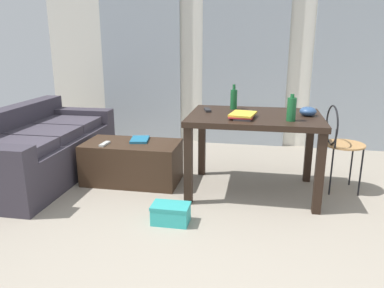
# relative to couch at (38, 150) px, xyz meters

# --- Properties ---
(ground_plane) EXTENTS (7.71, 7.71, 0.00)m
(ground_plane) POSITION_rel_couch_xyz_m (2.04, -0.27, -0.29)
(ground_plane) COLOR gray
(wall_back) EXTENTS (5.54, 0.10, 2.57)m
(wall_back) POSITION_rel_couch_xyz_m (2.04, 1.74, 1.00)
(wall_back) COLOR silver
(wall_back) RESTS_ON ground
(curtains) EXTENTS (3.94, 0.03, 2.26)m
(curtains) POSITION_rel_couch_xyz_m (2.04, 1.65, 0.84)
(curtains) COLOR #99A3AD
(curtains) RESTS_ON ground
(couch) EXTENTS (0.90, 1.88, 0.72)m
(couch) POSITION_rel_couch_xyz_m (0.00, 0.00, 0.00)
(couch) COLOR #38333D
(couch) RESTS_ON ground
(coffee_table) EXTENTS (0.95, 0.51, 0.41)m
(coffee_table) POSITION_rel_couch_xyz_m (1.02, 0.03, -0.09)
(coffee_table) COLOR #382619
(coffee_table) RESTS_ON ground
(craft_table) EXTENTS (1.19, 0.85, 0.75)m
(craft_table) POSITION_rel_couch_xyz_m (2.23, -0.01, 0.35)
(craft_table) COLOR black
(craft_table) RESTS_ON ground
(wire_chair) EXTENTS (0.38, 0.39, 0.83)m
(wire_chair) POSITION_rel_couch_xyz_m (3.00, 0.18, 0.23)
(wire_chair) COLOR #B7844C
(wire_chair) RESTS_ON ground
(bottle_near) EXTENTS (0.07, 0.07, 0.24)m
(bottle_near) POSITION_rel_couch_xyz_m (2.01, 0.25, 0.55)
(bottle_near) COLOR #195B2D
(bottle_near) RESTS_ON craft_table
(bottle_far) EXTENTS (0.08, 0.08, 0.23)m
(bottle_far) POSITION_rel_couch_xyz_m (2.53, -0.22, 0.55)
(bottle_far) COLOR #195B2D
(bottle_far) RESTS_ON craft_table
(bowl) EXTENTS (0.15, 0.15, 0.08)m
(bowl) POSITION_rel_couch_xyz_m (2.69, 0.03, 0.49)
(bowl) COLOR #2D4C7A
(bowl) RESTS_ON craft_table
(book_stack) EXTENTS (0.24, 0.32, 0.05)m
(book_stack) POSITION_rel_couch_xyz_m (2.13, -0.17, 0.48)
(book_stack) COLOR #4C4C51
(book_stack) RESTS_ON craft_table
(tv_remote_on_table) EXTENTS (0.09, 0.17, 0.02)m
(tv_remote_on_table) POSITION_rel_couch_xyz_m (1.78, 0.10, 0.46)
(tv_remote_on_table) COLOR #232326
(tv_remote_on_table) RESTS_ON craft_table
(scissors) EXTENTS (0.11, 0.08, 0.00)m
(scissors) POSITION_rel_couch_xyz_m (2.19, 0.18, 0.46)
(scissors) COLOR #9EA0A5
(scissors) RESTS_ON craft_table
(tv_remote_primary) EXTENTS (0.06, 0.17, 0.02)m
(tv_remote_primary) POSITION_rel_couch_xyz_m (0.80, -0.10, 0.13)
(tv_remote_primary) COLOR #B7B7B2
(tv_remote_primary) RESTS_ON coffee_table
(magazine) EXTENTS (0.21, 0.28, 0.02)m
(magazine) POSITION_rel_couch_xyz_m (1.08, 0.11, 0.13)
(magazine) COLOR #1E668C
(magazine) RESTS_ON coffee_table
(shoebox) EXTENTS (0.30, 0.19, 0.16)m
(shoebox) POSITION_rel_couch_xyz_m (1.62, -0.77, -0.21)
(shoebox) COLOR #33B2AD
(shoebox) RESTS_ON ground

